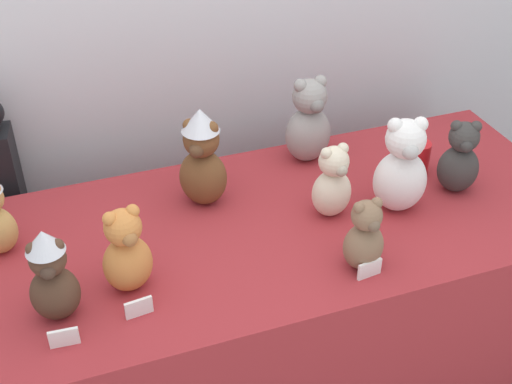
{
  "coord_description": "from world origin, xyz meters",
  "views": [
    {
      "loc": [
        -0.53,
        -1.23,
        1.96
      ],
      "look_at": [
        0.0,
        0.25,
        0.86
      ],
      "focal_mm": 48.11,
      "sensor_mm": 36.0,
      "label": 1
    }
  ],
  "objects_px": {
    "teddy_bear_charcoal": "(460,159)",
    "teddy_bear_cream": "(332,183)",
    "teddy_bear_cocoa": "(51,276)",
    "party_cup_red": "(417,158)",
    "teddy_bear_snow": "(402,168)",
    "teddy_bear_ginger": "(126,252)",
    "teddy_bear_ash": "(309,123)",
    "teddy_bear_chestnut": "(202,159)",
    "display_table": "(256,317)",
    "teddy_bear_mocha": "(364,237)"
  },
  "relations": [
    {
      "from": "display_table",
      "to": "teddy_bear_mocha",
      "type": "xyz_separation_m",
      "value": [
        0.21,
        -0.26,
        0.47
      ]
    },
    {
      "from": "teddy_bear_chestnut",
      "to": "teddy_bear_charcoal",
      "type": "distance_m",
      "value": 0.78
    },
    {
      "from": "display_table",
      "to": "teddy_bear_charcoal",
      "type": "xyz_separation_m",
      "value": [
        0.64,
        -0.04,
        0.48
      ]
    },
    {
      "from": "display_table",
      "to": "teddy_bear_mocha",
      "type": "distance_m",
      "value": 0.58
    },
    {
      "from": "teddy_bear_snow",
      "to": "teddy_bear_ginger",
      "type": "bearing_deg",
      "value": -160.66
    },
    {
      "from": "teddy_bear_snow",
      "to": "party_cup_red",
      "type": "bearing_deg",
      "value": 58.88
    },
    {
      "from": "teddy_bear_ginger",
      "to": "teddy_bear_cream",
      "type": "bearing_deg",
      "value": -1.25
    },
    {
      "from": "teddy_bear_cocoa",
      "to": "party_cup_red",
      "type": "relative_size",
      "value": 2.41
    },
    {
      "from": "teddy_bear_snow",
      "to": "teddy_bear_mocha",
      "type": "height_order",
      "value": "teddy_bear_snow"
    },
    {
      "from": "display_table",
      "to": "teddy_bear_chestnut",
      "type": "xyz_separation_m",
      "value": [
        -0.11,
        0.17,
        0.53
      ]
    },
    {
      "from": "teddy_bear_snow",
      "to": "teddy_bear_mocha",
      "type": "xyz_separation_m",
      "value": [
        -0.22,
        -0.2,
        -0.04
      ]
    },
    {
      "from": "teddy_bear_snow",
      "to": "party_cup_red",
      "type": "relative_size",
      "value": 2.79
    },
    {
      "from": "teddy_bear_cocoa",
      "to": "teddy_bear_cream",
      "type": "relative_size",
      "value": 1.13
    },
    {
      "from": "display_table",
      "to": "teddy_bear_ginger",
      "type": "height_order",
      "value": "teddy_bear_ginger"
    },
    {
      "from": "teddy_bear_cocoa",
      "to": "teddy_bear_ginger",
      "type": "height_order",
      "value": "teddy_bear_cocoa"
    },
    {
      "from": "teddy_bear_cream",
      "to": "teddy_bear_ash",
      "type": "relative_size",
      "value": 0.79
    },
    {
      "from": "teddy_bear_cocoa",
      "to": "teddy_bear_ash",
      "type": "bearing_deg",
      "value": 34.26
    },
    {
      "from": "display_table",
      "to": "teddy_bear_snow",
      "type": "relative_size",
      "value": 6.47
    },
    {
      "from": "teddy_bear_chestnut",
      "to": "teddy_bear_snow",
      "type": "bearing_deg",
      "value": 10.74
    },
    {
      "from": "display_table",
      "to": "party_cup_red",
      "type": "relative_size",
      "value": 18.04
    },
    {
      "from": "teddy_bear_cream",
      "to": "teddy_bear_cocoa",
      "type": "bearing_deg",
      "value": -177.4
    },
    {
      "from": "teddy_bear_chestnut",
      "to": "teddy_bear_ginger",
      "type": "bearing_deg",
      "value": -99.98
    },
    {
      "from": "teddy_bear_chestnut",
      "to": "teddy_bear_snow",
      "type": "xyz_separation_m",
      "value": [
        0.53,
        -0.23,
        -0.01
      ]
    },
    {
      "from": "party_cup_red",
      "to": "teddy_bear_cream",
      "type": "bearing_deg",
      "value": -162.65
    },
    {
      "from": "teddy_bear_mocha",
      "to": "party_cup_red",
      "type": "distance_m",
      "value": 0.51
    },
    {
      "from": "teddy_bear_cocoa",
      "to": "teddy_bear_ash",
      "type": "distance_m",
      "value": 0.97
    },
    {
      "from": "teddy_bear_charcoal",
      "to": "teddy_bear_ash",
      "type": "height_order",
      "value": "teddy_bear_ash"
    },
    {
      "from": "teddy_bear_charcoal",
      "to": "teddy_bear_cream",
      "type": "relative_size",
      "value": 1.04
    },
    {
      "from": "display_table",
      "to": "teddy_bear_ash",
      "type": "height_order",
      "value": "teddy_bear_ash"
    },
    {
      "from": "teddy_bear_cream",
      "to": "teddy_bear_ash",
      "type": "bearing_deg",
      "value": 71.33
    },
    {
      "from": "teddy_bear_charcoal",
      "to": "party_cup_red",
      "type": "distance_m",
      "value": 0.15
    },
    {
      "from": "teddy_bear_chestnut",
      "to": "teddy_bear_ash",
      "type": "xyz_separation_m",
      "value": [
        0.39,
        0.12,
        -0.02
      ]
    },
    {
      "from": "display_table",
      "to": "teddy_bear_cream",
      "type": "height_order",
      "value": "teddy_bear_cream"
    },
    {
      "from": "display_table",
      "to": "teddy_bear_cocoa",
      "type": "height_order",
      "value": "teddy_bear_cocoa"
    },
    {
      "from": "teddy_bear_cream",
      "to": "party_cup_red",
      "type": "distance_m",
      "value": 0.37
    },
    {
      "from": "teddy_bear_chestnut",
      "to": "teddy_bear_ginger",
      "type": "relative_size",
      "value": 1.27
    },
    {
      "from": "party_cup_red",
      "to": "teddy_bear_ginger",
      "type": "bearing_deg",
      "value": -167.03
    },
    {
      "from": "teddy_bear_charcoal",
      "to": "teddy_bear_mocha",
      "type": "relative_size",
      "value": 1.12
    },
    {
      "from": "display_table",
      "to": "teddy_bear_chestnut",
      "type": "relative_size",
      "value": 6.25
    },
    {
      "from": "teddy_bear_mocha",
      "to": "teddy_bear_ash",
      "type": "relative_size",
      "value": 0.73
    },
    {
      "from": "teddy_bear_chestnut",
      "to": "teddy_bear_cream",
      "type": "bearing_deg",
      "value": 4.82
    },
    {
      "from": "display_table",
      "to": "teddy_bear_ash",
      "type": "bearing_deg",
      "value": 45.25
    },
    {
      "from": "teddy_bear_snow",
      "to": "teddy_bear_ash",
      "type": "relative_size",
      "value": 1.03
    },
    {
      "from": "teddy_bear_snow",
      "to": "teddy_bear_charcoal",
      "type": "bearing_deg",
      "value": 20.51
    },
    {
      "from": "teddy_bear_chestnut",
      "to": "teddy_bear_ash",
      "type": "bearing_deg",
      "value": 50.58
    },
    {
      "from": "teddy_bear_mocha",
      "to": "teddy_bear_snow",
      "type": "bearing_deg",
      "value": 39.75
    },
    {
      "from": "teddy_bear_ginger",
      "to": "teddy_bear_cream",
      "type": "xyz_separation_m",
      "value": [
        0.62,
        0.11,
        -0.01
      ]
    },
    {
      "from": "teddy_bear_chestnut",
      "to": "teddy_bear_snow",
      "type": "height_order",
      "value": "teddy_bear_chestnut"
    },
    {
      "from": "teddy_bear_ginger",
      "to": "teddy_bear_mocha",
      "type": "xyz_separation_m",
      "value": [
        0.6,
        -0.13,
        -0.02
      ]
    },
    {
      "from": "teddy_bear_charcoal",
      "to": "teddy_bear_ash",
      "type": "distance_m",
      "value": 0.48
    }
  ]
}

